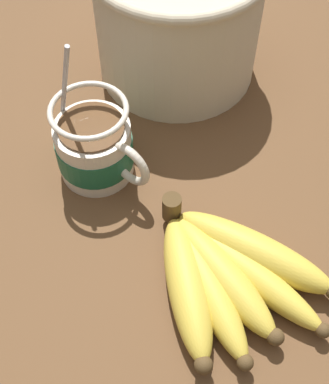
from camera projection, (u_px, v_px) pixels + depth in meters
table at (121, 222)px, 58.96cm from camera, size 124.36×124.36×3.81cm
coffee_mug at (95, 147)px, 57.72cm from camera, size 13.59×8.41×16.75cm
banana_bunch at (225, 272)px, 51.28cm from camera, size 20.22×16.57×4.16cm
woven_basket at (178, 16)px, 64.09cm from camera, size 20.85×20.85×15.49cm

